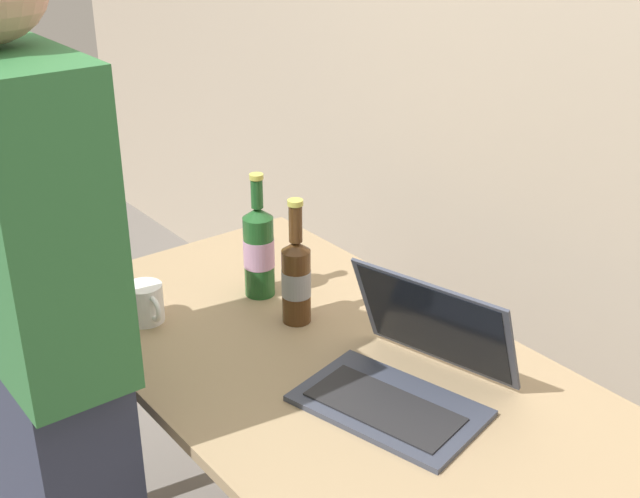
{
  "coord_description": "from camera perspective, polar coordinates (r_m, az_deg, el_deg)",
  "views": [
    {
      "loc": [
        1.21,
        -0.93,
        1.68
      ],
      "look_at": [
        0.0,
        0.0,
        0.98
      ],
      "focal_mm": 46.35,
      "sensor_mm": 36.0,
      "label": 1
    }
  ],
  "objects": [
    {
      "name": "coffee_mug",
      "position": [
        1.94,
        -11.97,
        -3.69
      ],
      "size": [
        0.12,
        0.09,
        0.09
      ],
      "color": "white",
      "rests_on": "desk"
    },
    {
      "name": "beer_bottle_green",
      "position": [
        1.87,
        -1.65,
        -1.98
      ],
      "size": [
        0.07,
        0.07,
        0.3
      ],
      "color": "#472B14",
      "rests_on": "desk"
    },
    {
      "name": "beer_bottle_brown",
      "position": [
        1.99,
        -4.25,
        -0.02
      ],
      "size": [
        0.08,
        0.08,
        0.31
      ],
      "color": "#1E5123",
      "rests_on": "desk"
    },
    {
      "name": "laptop",
      "position": [
        1.65,
        6.11,
        -8.32
      ],
      "size": [
        0.42,
        0.39,
        0.23
      ],
      "color": "#383D4C",
      "rests_on": "desk"
    },
    {
      "name": "back_wall",
      "position": [
        2.2,
        18.82,
        13.48
      ],
      "size": [
        6.0,
        0.1,
        2.6
      ],
      "primitive_type": "cube",
      "color": "tan",
      "rests_on": "ground"
    },
    {
      "name": "person_figure",
      "position": [
        1.64,
        -18.5,
        -6.97
      ],
      "size": [
        0.45,
        0.28,
        1.67
      ],
      "color": "#2D3347",
      "rests_on": "ground"
    },
    {
      "name": "desk",
      "position": [
        1.85,
        -0.01,
        -9.99
      ],
      "size": [
        1.36,
        0.76,
        0.73
      ],
      "color": "#9E8460",
      "rests_on": "ground"
    }
  ]
}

